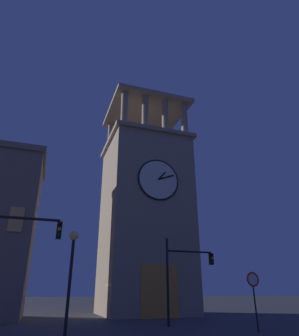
% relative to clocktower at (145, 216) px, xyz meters
% --- Properties ---
extents(ground_plane, '(200.00, 200.00, 0.00)m').
position_rel_clocktower_xyz_m(ground_plane, '(2.74, 2.08, -8.98)').
color(ground_plane, '#424247').
extents(clocktower, '(8.39, 8.41, 23.88)m').
position_rel_clocktower_xyz_m(clocktower, '(0.00, 0.00, 0.00)').
color(clocktower, gray).
rests_on(clocktower, ground_plane).
extents(traffic_signal_near, '(3.42, 0.41, 5.22)m').
position_rel_clocktower_xyz_m(traffic_signal_near, '(0.45, 9.59, -5.67)').
color(traffic_signal_near, black).
rests_on(traffic_signal_near, ground_plane).
extents(traffic_signal_mid, '(3.21, 0.41, 5.23)m').
position_rel_clocktower_xyz_m(traffic_signal_mid, '(10.64, 14.44, -5.47)').
color(traffic_signal_mid, black).
rests_on(traffic_signal_mid, ground_plane).
extents(street_lamp, '(0.44, 0.44, 4.58)m').
position_rel_clocktower_xyz_m(street_lamp, '(7.96, 13.84, -5.74)').
color(street_lamp, black).
rests_on(street_lamp, ground_plane).
extents(no_horn_sign, '(0.78, 0.14, 2.97)m').
position_rel_clocktower_xyz_m(no_horn_sign, '(-1.96, 13.37, -6.65)').
color(no_horn_sign, black).
rests_on(no_horn_sign, ground_plane).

